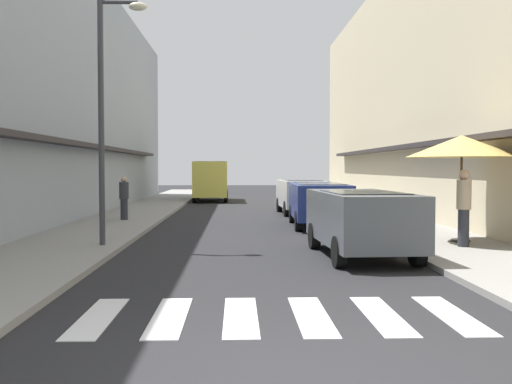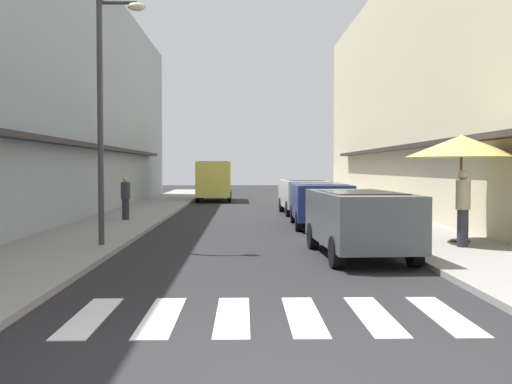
{
  "view_description": "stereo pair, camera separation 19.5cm",
  "coord_description": "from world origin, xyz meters",
  "px_view_note": "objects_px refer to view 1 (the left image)",
  "views": [
    {
      "loc": [
        -0.52,
        -5.5,
        1.99
      ],
      "look_at": [
        0.04,
        12.06,
        1.28
      ],
      "focal_mm": 41.92,
      "sensor_mm": 36.0,
      "label": 1
    },
    {
      "loc": [
        -0.33,
        -5.51,
        1.99
      ],
      "look_at": [
        0.04,
        12.06,
        1.28
      ],
      "focal_mm": 41.92,
      "sensor_mm": 36.0,
      "label": 2
    }
  ],
  "objects_px": {
    "street_lamp": "(108,96)",
    "cafe_umbrella": "(462,147)",
    "pedestrian_walking_near": "(124,197)",
    "pedestrian_walking_far": "(464,206)",
    "parked_car_near": "(361,216)",
    "parked_car_mid": "(319,200)",
    "parked_car_far": "(301,193)",
    "delivery_van": "(211,178)"
  },
  "relations": [
    {
      "from": "parked_car_far",
      "to": "pedestrian_walking_near",
      "type": "height_order",
      "value": "pedestrian_walking_near"
    },
    {
      "from": "parked_car_near",
      "to": "parked_car_mid",
      "type": "relative_size",
      "value": 0.98
    },
    {
      "from": "parked_car_far",
      "to": "street_lamp",
      "type": "xyz_separation_m",
      "value": [
        -5.86,
        -10.98,
        2.81
      ]
    },
    {
      "from": "parked_car_near",
      "to": "pedestrian_walking_near",
      "type": "xyz_separation_m",
      "value": [
        -6.84,
        8.46,
        0.01
      ]
    },
    {
      "from": "parked_car_mid",
      "to": "street_lamp",
      "type": "relative_size",
      "value": 0.75
    },
    {
      "from": "cafe_umbrella",
      "to": "pedestrian_walking_far",
      "type": "height_order",
      "value": "cafe_umbrella"
    },
    {
      "from": "pedestrian_walking_near",
      "to": "pedestrian_walking_far",
      "type": "xyz_separation_m",
      "value": [
        9.46,
        -7.65,
        0.16
      ]
    },
    {
      "from": "parked_car_mid",
      "to": "pedestrian_walking_far",
      "type": "xyz_separation_m",
      "value": [
        2.62,
        -6.04,
        0.17
      ]
    },
    {
      "from": "cafe_umbrella",
      "to": "pedestrian_walking_near",
      "type": "bearing_deg",
      "value": 145.32
    },
    {
      "from": "parked_car_mid",
      "to": "pedestrian_walking_near",
      "type": "relative_size",
      "value": 2.86
    },
    {
      "from": "cafe_umbrella",
      "to": "parked_car_mid",
      "type": "bearing_deg",
      "value": 119.49
    },
    {
      "from": "street_lamp",
      "to": "delivery_van",
      "type": "bearing_deg",
      "value": 85.87
    },
    {
      "from": "cafe_umbrella",
      "to": "pedestrian_walking_near",
      "type": "height_order",
      "value": "cafe_umbrella"
    },
    {
      "from": "parked_car_mid",
      "to": "delivery_van",
      "type": "xyz_separation_m",
      "value": [
        -4.33,
        15.86,
        0.48
      ]
    },
    {
      "from": "cafe_umbrella",
      "to": "pedestrian_walking_near",
      "type": "distance_m",
      "value": 11.94
    },
    {
      "from": "delivery_van",
      "to": "parked_car_far",
      "type": "bearing_deg",
      "value": -67.27
    },
    {
      "from": "delivery_van",
      "to": "cafe_umbrella",
      "type": "height_order",
      "value": "cafe_umbrella"
    },
    {
      "from": "parked_car_far",
      "to": "delivery_van",
      "type": "distance_m",
      "value": 11.21
    },
    {
      "from": "pedestrian_walking_near",
      "to": "pedestrian_walking_far",
      "type": "bearing_deg",
      "value": 137.74
    },
    {
      "from": "parked_car_mid",
      "to": "cafe_umbrella",
      "type": "bearing_deg",
      "value": -60.51
    },
    {
      "from": "delivery_van",
      "to": "cafe_umbrella",
      "type": "xyz_separation_m",
      "value": [
        7.22,
        -20.99,
        1.12
      ]
    },
    {
      "from": "parked_car_mid",
      "to": "cafe_umbrella",
      "type": "height_order",
      "value": "cafe_umbrella"
    },
    {
      "from": "parked_car_mid",
      "to": "pedestrian_walking_far",
      "type": "bearing_deg",
      "value": -66.53
    },
    {
      "from": "parked_car_near",
      "to": "delivery_van",
      "type": "xyz_separation_m",
      "value": [
        -4.33,
        22.71,
        0.48
      ]
    },
    {
      "from": "cafe_umbrella",
      "to": "pedestrian_walking_near",
      "type": "relative_size",
      "value": 1.78
    },
    {
      "from": "parked_car_near",
      "to": "cafe_umbrella",
      "type": "relative_size",
      "value": 1.58
    },
    {
      "from": "cafe_umbrella",
      "to": "delivery_van",
      "type": "bearing_deg",
      "value": 108.99
    },
    {
      "from": "cafe_umbrella",
      "to": "pedestrian_walking_far",
      "type": "relative_size",
      "value": 1.52
    },
    {
      "from": "street_lamp",
      "to": "cafe_umbrella",
      "type": "bearing_deg",
      "value": 2.08
    },
    {
      "from": "street_lamp",
      "to": "cafe_umbrella",
      "type": "relative_size",
      "value": 2.16
    },
    {
      "from": "street_lamp",
      "to": "pedestrian_walking_near",
      "type": "height_order",
      "value": "street_lamp"
    },
    {
      "from": "parked_car_far",
      "to": "pedestrian_walking_far",
      "type": "distance_m",
      "value": 11.87
    },
    {
      "from": "pedestrian_walking_far",
      "to": "parked_car_mid",
      "type": "bearing_deg",
      "value": 49.18
    },
    {
      "from": "street_lamp",
      "to": "cafe_umbrella",
      "type": "height_order",
      "value": "street_lamp"
    },
    {
      "from": "street_lamp",
      "to": "parked_car_near",
      "type": "bearing_deg",
      "value": -13.49
    },
    {
      "from": "pedestrian_walking_near",
      "to": "pedestrian_walking_far",
      "type": "relative_size",
      "value": 0.85
    },
    {
      "from": "parked_car_near",
      "to": "pedestrian_walking_near",
      "type": "distance_m",
      "value": 10.88
    },
    {
      "from": "parked_car_far",
      "to": "parked_car_mid",
      "type": "bearing_deg",
      "value": -90.0
    },
    {
      "from": "delivery_van",
      "to": "pedestrian_walking_near",
      "type": "relative_size",
      "value": 3.48
    },
    {
      "from": "parked_car_far",
      "to": "delivery_van",
      "type": "bearing_deg",
      "value": 112.73
    },
    {
      "from": "pedestrian_walking_near",
      "to": "pedestrian_walking_far",
      "type": "height_order",
      "value": "pedestrian_walking_far"
    },
    {
      "from": "parked_car_near",
      "to": "parked_car_mid",
      "type": "distance_m",
      "value": 6.85
    }
  ]
}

